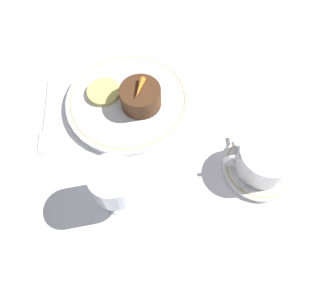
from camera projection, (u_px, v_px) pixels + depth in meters
ground_plane at (143, 123)px, 0.67m from camera, size 3.00×3.00×0.00m
dinner_plate at (128, 100)px, 0.69m from camera, size 0.26×0.26×0.01m
saucer at (259, 167)px, 0.62m from camera, size 0.14×0.14×0.01m
coffee_cup at (264, 159)px, 0.59m from camera, size 0.12×0.10×0.06m
spoon at (239, 166)px, 0.61m from camera, size 0.02×0.12×0.00m
wine_glass at (114, 183)px, 0.53m from camera, size 0.08×0.08×0.11m
fork at (46, 123)px, 0.67m from camera, size 0.02×0.18×0.01m
dessert_cake at (143, 97)px, 0.66m from camera, size 0.08×0.08×0.04m
carrot_garnish at (142, 88)px, 0.63m from camera, size 0.03×0.05×0.01m
pineapple_slice at (104, 92)px, 0.69m from camera, size 0.07×0.07×0.01m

